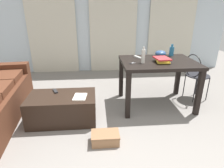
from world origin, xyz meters
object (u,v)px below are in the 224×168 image
at_px(bowl, 161,53).
at_px(scissors, 132,63).
at_px(coffee_table, 63,108).
at_px(bottle_near, 143,56).
at_px(craft_table, 158,67).
at_px(wire_chair, 195,72).
at_px(shoebox, 105,138).
at_px(tv_remote_primary, 55,91).
at_px(tv_remote_on_table, 138,57).
at_px(magazine, 80,97).
at_px(book_stack, 162,60).
at_px(bottle_far, 172,51).

relative_size(bowl, scissors, 1.67).
xyz_separation_m(coffee_table, bottle_near, (1.22, 0.27, 0.68)).
relative_size(craft_table, wire_chair, 1.42).
bearing_deg(shoebox, tv_remote_primary, 134.21).
distance_m(wire_chair, bottle_near, 1.10).
relative_size(craft_table, tv_remote_on_table, 6.35).
relative_size(tv_remote_on_table, magazine, 0.79).
bearing_deg(craft_table, bottle_near, -159.55).
distance_m(craft_table, tv_remote_primary, 1.64).
height_order(book_stack, tv_remote_on_table, book_stack).
bearing_deg(book_stack, coffee_table, -169.44).
bearing_deg(book_stack, tv_remote_primary, -175.27).
bearing_deg(shoebox, coffee_table, 135.91).
height_order(bottle_near, tv_remote_on_table, bottle_near).
relative_size(bottle_near, bowl, 1.31).
distance_m(craft_table, book_stack, 0.17).
distance_m(bottle_near, bottle_far, 0.74).
bearing_deg(coffee_table, tv_remote_on_table, 26.33).
height_order(wire_chair, book_stack, book_stack).
xyz_separation_m(bowl, book_stack, (-0.10, -0.38, -0.01)).
relative_size(coffee_table, shoebox, 2.78).
bearing_deg(shoebox, magazine, 122.87).
bearing_deg(scissors, book_stack, 3.99).
bearing_deg(tv_remote_primary, craft_table, -15.34).
bearing_deg(craft_table, book_stack, -75.20).
bearing_deg(wire_chair, bottle_near, -165.60).
distance_m(bottle_near, shoebox, 1.32).
bearing_deg(bottle_far, magazine, -153.87).
xyz_separation_m(wire_chair, shoebox, (-1.63, -1.10, -0.44)).
relative_size(tv_remote_on_table, shoebox, 0.54).
distance_m(bottle_near, magazine, 1.11).
bearing_deg(bottle_near, tv_remote_on_table, 91.84).
bearing_deg(tv_remote_on_table, scissors, -138.08).
distance_m(craft_table, bottle_near, 0.37).
xyz_separation_m(wire_chair, book_stack, (-0.71, -0.24, 0.30)).
distance_m(book_stack, scissors, 0.48).
height_order(bottle_near, bottle_far, bottle_near).
xyz_separation_m(book_stack, scissors, (-0.48, -0.03, -0.04)).
height_order(coffee_table, wire_chair, wire_chair).
bearing_deg(book_stack, shoebox, -137.41).
bearing_deg(craft_table, bottle_far, 44.22).
distance_m(bottle_far, magazine, 1.79).
bearing_deg(tv_remote_primary, magazine, -53.54).
xyz_separation_m(coffee_table, bottle_far, (1.82, 0.69, 0.65)).
xyz_separation_m(bottle_near, book_stack, (0.30, 0.01, -0.07)).
distance_m(tv_remote_primary, magazine, 0.44).
relative_size(coffee_table, tv_remote_primary, 6.70).
relative_size(wire_chair, magazine, 3.53).
bearing_deg(craft_table, wire_chair, 12.00).
bearing_deg(bottle_near, book_stack, 2.74).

